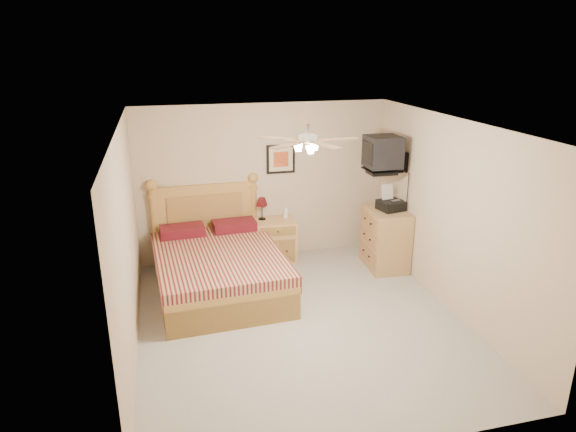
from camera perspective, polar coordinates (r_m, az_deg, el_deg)
name	(u,v)px	position (r m, az deg, el deg)	size (l,w,h in m)	color
floor	(301,322)	(6.65, 1.47, -11.72)	(4.50, 4.50, 0.00)	#9E988E
ceiling	(303,125)	(5.80, 1.68, 10.09)	(4.00, 4.50, 0.04)	white
wall_back	(264,182)	(8.20, -2.68, 3.74)	(4.00, 0.04, 2.50)	#C7B092
wall_front	(379,326)	(4.20, 10.04, -11.98)	(4.00, 0.04, 2.50)	#C7B092
wall_left	(127,245)	(5.93, -17.43, -3.14)	(0.04, 4.50, 2.50)	#C7B092
wall_right	(452,217)	(6.90, 17.78, -0.09)	(0.04, 4.50, 2.50)	#C7B092
bed	(218,244)	(7.18, -7.80, -3.15)	(1.68, 2.21, 1.43)	#B98437
nightstand	(275,240)	(8.28, -1.41, -2.70)	(0.63, 0.48, 0.69)	tan
table_lamp	(262,209)	(8.14, -2.91, 0.83)	(0.20, 0.20, 0.36)	#520F13
lotion_bottle	(286,212)	(8.21, -0.24, 0.46)	(0.08, 0.08, 0.21)	white
framed_picture	(281,159)	(8.15, -0.81, 6.35)	(0.46, 0.04, 0.46)	black
dresser	(385,238)	(8.13, 10.77, -2.46)	(0.56, 0.80, 0.95)	#A07847
fax_machine	(391,198)	(7.92, 11.41, 1.97)	(0.35, 0.37, 0.37)	black
magazine_lower	(381,204)	(8.19, 10.30, 1.31)	(0.19, 0.25, 0.02)	#BDAE94
magazine_upper	(383,202)	(8.21, 10.47, 1.53)	(0.22, 0.30, 0.02)	tan
wall_tv	(392,154)	(7.77, 11.49, 6.79)	(0.56, 0.46, 0.58)	black
ceiling_fan	(308,141)	(5.63, 2.22, 8.38)	(1.14, 1.14, 0.28)	white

